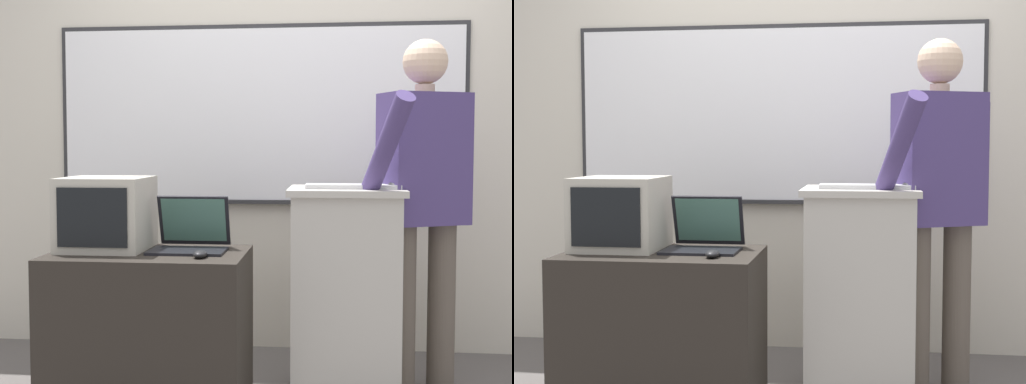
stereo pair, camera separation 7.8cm
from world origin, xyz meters
TOP-DOWN VIEW (x-y plane):
  - back_wall at (-0.01, 1.25)m, footprint 6.40×0.17m
  - lectern_podium at (0.29, 0.45)m, footprint 0.53×0.49m
  - side_desk at (-0.59, 0.22)m, footprint 0.88×0.58m
  - person_presenter at (0.65, 0.48)m, footprint 0.57×0.66m
  - laptop at (-0.42, 0.32)m, footprint 0.34×0.32m
  - wireless_keyboard at (0.32, 0.39)m, footprint 0.43×0.14m
  - computer_mouse_by_laptop at (-0.33, 0.09)m, footprint 0.06×0.10m
  - computer_mouse_by_keyboard at (0.51, 0.38)m, footprint 0.06×0.10m
  - crt_monitor at (-0.81, 0.29)m, footprint 0.38×0.40m

SIDE VIEW (x-z plane):
  - side_desk at x=-0.59m, z-range 0.00..0.70m
  - lectern_podium at x=0.29m, z-range 0.00..0.98m
  - computer_mouse_by_laptop at x=-0.33m, z-range 0.70..0.73m
  - laptop at x=-0.42m, z-range 0.65..0.89m
  - crt_monitor at x=-0.81m, z-range 0.70..1.03m
  - person_presenter at x=0.65m, z-range 0.12..1.79m
  - wireless_keyboard at x=0.32m, z-range 0.98..1.00m
  - computer_mouse_by_keyboard at x=0.51m, z-range 0.98..1.01m
  - back_wall at x=-0.01m, z-range 0.00..2.81m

